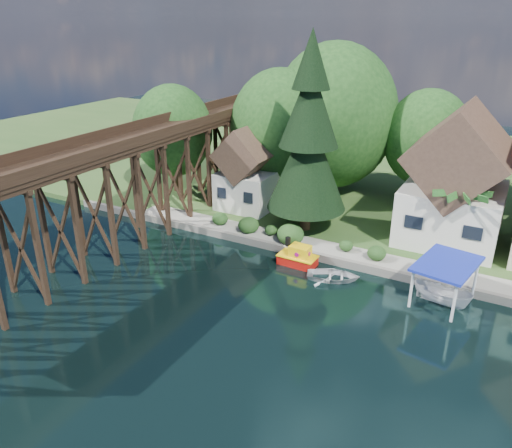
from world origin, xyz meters
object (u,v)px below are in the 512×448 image
object	(u,v)px
shed	(248,173)
trestle_bridge	(139,176)
house_left	(455,185)
boat_canopy	(444,287)
tugboat	(298,257)
palm_tree	(461,194)
conifer	(309,139)
boat_white_a	(333,275)

from	to	relation	value
shed	trestle_bridge	bearing A→B (deg)	-118.19
house_left	boat_canopy	xyz separation A→B (m)	(1.34, -9.96, -3.82)
tugboat	boat_canopy	distance (m)	10.61
trestle_bridge	palm_tree	world-z (taller)	trestle_bridge
trestle_bridge	house_left	distance (m)	25.42
trestle_bridge	palm_tree	distance (m)	24.91
conifer	boat_white_a	world-z (taller)	conifer
tugboat	boat_white_a	bearing A→B (deg)	-15.51
shed	palm_tree	world-z (taller)	shed
palm_tree	tugboat	xyz separation A→B (m)	(-10.07, -5.74, -4.96)
shed	palm_tree	xyz separation A→B (m)	(18.84, -2.13, 1.77)
conifer	tugboat	distance (m)	9.66
boat_white_a	shed	bearing A→B (deg)	34.84
tugboat	palm_tree	bearing A→B (deg)	29.68
shed	boat_white_a	world-z (taller)	shed
conifer	boat_white_a	xyz separation A→B (m)	(5.04, -6.43, -7.93)
trestle_bridge	house_left	world-z (taller)	house_left
trestle_bridge	boat_canopy	size ratio (longest dim) A/B	8.37
boat_white_a	palm_tree	bearing A→B (deg)	-65.08
palm_tree	tugboat	distance (m)	12.61
palm_tree	boat_canopy	bearing A→B (deg)	-85.52
house_left	conifer	xyz separation A→B (m)	(-11.09, -3.82, 3.19)
palm_tree	trestle_bridge	bearing A→B (deg)	-163.19
shed	conifer	bearing A→B (deg)	-18.56
house_left	palm_tree	xyz separation A→B (m)	(0.84, -3.63, 0.46)
house_left	shed	size ratio (longest dim) A/B	1.40
shed	tugboat	size ratio (longest dim) A/B	2.66
trestle_bridge	conifer	distance (m)	14.13
palm_tree	tugboat	world-z (taller)	palm_tree
trestle_bridge	shed	xyz separation A→B (m)	(5.00, 9.33, -1.52)
house_left	conifer	size ratio (longest dim) A/B	0.68
shed	boat_white_a	size ratio (longest dim) A/B	2.08
boat_canopy	boat_white_a	bearing A→B (deg)	-177.79
trestle_bridge	tugboat	distance (m)	14.63
conifer	palm_tree	xyz separation A→B (m)	(11.93, 0.20, -2.73)
house_left	trestle_bridge	bearing A→B (deg)	-154.79
house_left	palm_tree	bearing A→B (deg)	-76.93
trestle_bridge	boat_white_a	size ratio (longest dim) A/B	11.72
trestle_bridge	boat_canopy	xyz separation A→B (m)	(24.34, 0.86, -4.03)
tugboat	boat_canopy	xyz separation A→B (m)	(10.57, -0.60, 0.68)
boat_white_a	boat_canopy	xyz separation A→B (m)	(7.39, 0.29, 0.93)
conifer	boat_canopy	bearing A→B (deg)	-26.30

